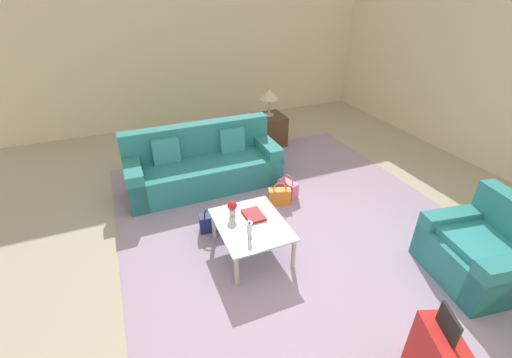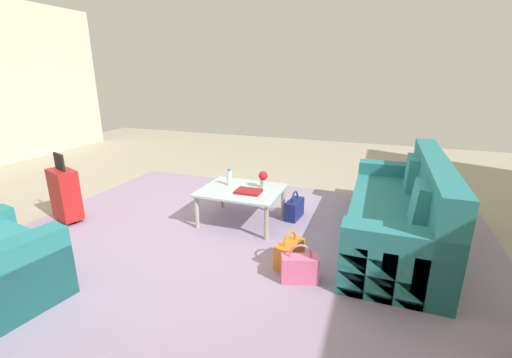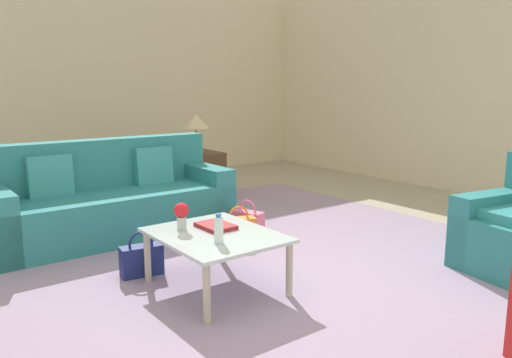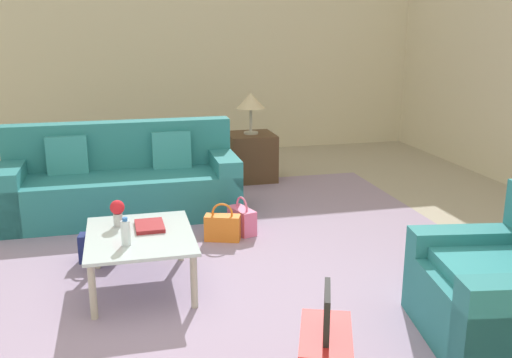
% 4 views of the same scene
% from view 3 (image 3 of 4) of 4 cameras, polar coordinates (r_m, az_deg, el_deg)
% --- Properties ---
extents(ground_plane, '(12.00, 12.00, 0.00)m').
position_cam_3_polar(ground_plane, '(3.74, 5.47, -12.47)').
color(ground_plane, '#A89E89').
extents(wall_left, '(0.12, 8.00, 3.10)m').
position_cam_3_polar(wall_left, '(7.93, -20.31, 10.60)').
color(wall_left, beige).
rests_on(wall_left, ground).
extents(area_rug, '(5.20, 4.40, 0.01)m').
position_cam_3_polar(area_rug, '(4.28, 1.97, -9.31)').
color(area_rug, '#9984A3').
rests_on(area_rug, ground).
extents(couch, '(0.88, 2.32, 0.93)m').
position_cam_3_polar(couch, '(5.16, -16.42, -2.69)').
color(couch, teal).
rests_on(couch, ground).
extents(coffee_table, '(0.95, 0.77, 0.42)m').
position_cam_3_polar(coffee_table, '(3.62, -4.66, -6.99)').
color(coffee_table, silver).
rests_on(coffee_table, ground).
extents(water_bottle, '(0.06, 0.06, 0.20)m').
position_cam_3_polar(water_bottle, '(3.37, -4.30, -5.77)').
color(water_bottle, silver).
rests_on(water_bottle, coffee_table).
extents(coffee_table_book, '(0.29, 0.22, 0.03)m').
position_cam_3_polar(coffee_table_book, '(3.74, -4.63, -5.36)').
color(coffee_table_book, maroon).
rests_on(coffee_table_book, coffee_table).
extents(flower_vase, '(0.11, 0.11, 0.21)m').
position_cam_3_polar(flower_vase, '(3.68, -8.52, -3.96)').
color(flower_vase, '#B2B7BC').
rests_on(flower_vase, coffee_table).
extents(side_table, '(0.57, 0.57, 0.59)m').
position_cam_3_polar(side_table, '(6.73, -6.72, 0.55)').
color(side_table, '#513823').
rests_on(side_table, ground).
extents(table_lamp, '(0.36, 0.36, 0.51)m').
position_cam_3_polar(table_lamp, '(6.64, -6.85, 6.45)').
color(table_lamp, '#ADA899').
rests_on(table_lamp, side_table).
extents(handbag_orange, '(0.24, 0.35, 0.36)m').
position_cam_3_polar(handbag_orange, '(4.73, -2.00, -5.78)').
color(handbag_orange, orange).
rests_on(handbag_orange, ground).
extents(handbag_navy, '(0.18, 0.34, 0.36)m').
position_cam_3_polar(handbag_navy, '(4.04, -12.95, -8.95)').
color(handbag_navy, navy).
rests_on(handbag_navy, ground).
extents(handbag_pink, '(0.35, 0.23, 0.36)m').
position_cam_3_polar(handbag_pink, '(4.96, -0.96, -4.97)').
color(handbag_pink, pink).
rests_on(handbag_pink, ground).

